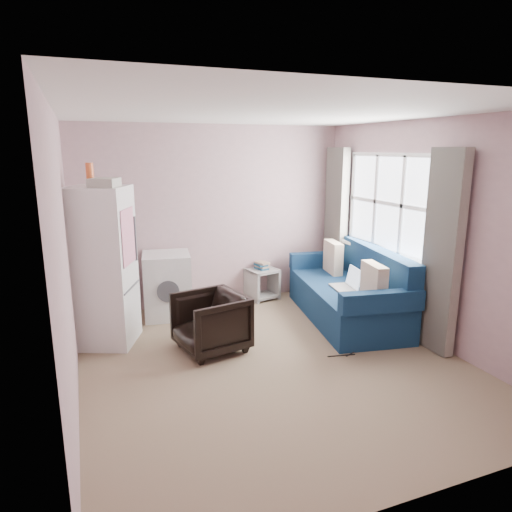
{
  "coord_description": "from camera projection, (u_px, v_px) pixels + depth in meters",
  "views": [
    {
      "loc": [
        -1.75,
        -4.04,
        2.17
      ],
      "look_at": [
        0.05,
        0.6,
        1.0
      ],
      "focal_mm": 32.0,
      "sensor_mm": 36.0,
      "label": 1
    }
  ],
  "objects": [
    {
      "name": "window_dressing",
      "position": [
        380.0,
        235.0,
        5.79
      ],
      "size": [
        0.17,
        2.62,
        2.18
      ],
      "color": "white",
      "rests_on": "ground"
    },
    {
      "name": "armchair",
      "position": [
        210.0,
        320.0,
        4.98
      ],
      "size": [
        0.76,
        0.8,
        0.71
      ],
      "primitive_type": "imported",
      "rotation": [
        0.0,
        0.0,
        -1.38
      ],
      "color": "black",
      "rests_on": "ground"
    },
    {
      "name": "side_table",
      "position": [
        262.0,
        281.0,
        6.74
      ],
      "size": [
        0.49,
        0.49,
        0.56
      ],
      "rotation": [
        0.0,
        0.0,
        0.21
      ],
      "color": "gray",
      "rests_on": "ground"
    },
    {
      "name": "floor_cables",
      "position": [
        348.0,
        354.0,
        4.94
      ],
      "size": [
        0.48,
        0.13,
        0.01
      ],
      "rotation": [
        0.0,
        0.0,
        0.14
      ],
      "color": "black",
      "rests_on": "ground"
    },
    {
      "name": "washing_machine",
      "position": [
        167.0,
        284.0,
        5.99
      ],
      "size": [
        0.68,
        0.68,
        0.85
      ],
      "rotation": [
        0.0,
        0.0,
        -0.15
      ],
      "color": "silver",
      "rests_on": "ground"
    },
    {
      "name": "room",
      "position": [
        275.0,
        244.0,
        4.5
      ],
      "size": [
        3.84,
        4.24,
        2.54
      ],
      "color": "#867058",
      "rests_on": "ground"
    },
    {
      "name": "sofa",
      "position": [
        351.0,
        293.0,
        5.93
      ],
      "size": [
        1.29,
        2.23,
        0.94
      ],
      "rotation": [
        0.0,
        0.0,
        -0.17
      ],
      "color": "navy",
      "rests_on": "ground"
    },
    {
      "name": "fridge",
      "position": [
        103.0,
        266.0,
        5.05
      ],
      "size": [
        0.8,
        0.8,
        2.03
      ],
      "rotation": [
        0.0,
        0.0,
        -0.4
      ],
      "color": "silver",
      "rests_on": "ground"
    }
  ]
}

